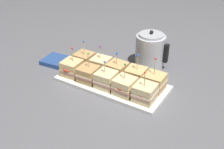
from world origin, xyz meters
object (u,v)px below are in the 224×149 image
(sandwich_front_far_left, at_px, (72,68))
(sandwich_back_right, at_px, (136,76))
(sandwich_front_far_right, at_px, (145,93))
(sandwich_front_left, at_px, (88,74))
(sandwich_front_center, at_px, (107,80))
(sandwich_front_right, at_px, (125,86))
(sandwich_back_left, at_px, (101,65))
(sandwich_back_far_left, at_px, (84,60))
(kettle_steel, at_px, (150,50))
(sandwich_back_center, at_px, (117,70))
(napkin_stack, at_px, (55,61))
(sandwich_back_far_right, at_px, (154,82))
(serving_platter, at_px, (112,83))

(sandwich_front_far_left, xyz_separation_m, sandwich_back_right, (0.30, 0.10, 0.00))
(sandwich_front_far_left, xyz_separation_m, sandwich_front_far_right, (0.40, -0.00, -0.00))
(sandwich_front_left, xyz_separation_m, sandwich_front_center, (0.10, 0.00, 0.00))
(sandwich_front_left, relative_size, sandwich_front_right, 0.97)
(sandwich_front_left, relative_size, sandwich_back_left, 1.00)
(sandwich_front_far_left, bearing_deg, sandwich_back_far_left, 88.20)
(sandwich_front_right, xyz_separation_m, kettle_steel, (-0.03, 0.33, 0.03))
(sandwich_front_far_right, bearing_deg, sandwich_front_center, 179.29)
(sandwich_back_center, relative_size, napkin_stack, 1.00)
(sandwich_front_left, distance_m, napkin_stack, 0.30)
(sandwich_front_center, bearing_deg, sandwich_front_left, -179.90)
(sandwich_front_far_left, xyz_separation_m, sandwich_front_right, (0.30, -0.00, -0.00))
(sandwich_back_far_right, distance_m, napkin_stack, 0.58)
(sandwich_front_right, height_order, sandwich_back_right, sandwich_back_right)
(sandwich_front_far_right, bearing_deg, sandwich_front_right, -179.73)
(sandwich_front_left, bearing_deg, sandwich_back_center, 44.86)
(sandwich_back_far_left, bearing_deg, sandwich_front_left, -45.62)
(sandwich_back_left, xyz_separation_m, sandwich_back_far_right, (0.30, -0.00, 0.00))
(kettle_steel, bearing_deg, sandwich_back_center, -106.87)
(sandwich_front_center, relative_size, sandwich_back_far_left, 0.90)
(napkin_stack, bearing_deg, sandwich_front_far_right, -7.87)
(sandwich_front_right, bearing_deg, sandwich_front_center, 178.31)
(sandwich_back_left, distance_m, napkin_stack, 0.29)
(sandwich_front_left, distance_m, sandwich_back_center, 0.14)
(sandwich_front_far_right, bearing_deg, kettle_steel, 111.56)
(sandwich_front_far_left, bearing_deg, serving_platter, 13.77)
(sandwich_front_center, bearing_deg, serving_platter, 92.00)
(sandwich_front_center, bearing_deg, sandwich_back_left, 134.48)
(sandwich_front_center, height_order, sandwich_back_far_left, sandwich_back_far_left)
(sandwich_front_right, height_order, napkin_stack, sandwich_front_right)
(sandwich_front_far_right, relative_size, sandwich_back_right, 0.94)
(sandwich_front_center, relative_size, sandwich_back_left, 0.93)
(sandwich_front_right, distance_m, sandwich_back_far_left, 0.32)
(sandwich_back_center, bearing_deg, sandwich_back_right, 0.77)
(sandwich_front_far_right, xyz_separation_m, sandwich_back_right, (-0.10, 0.10, 0.00))
(sandwich_back_far_left, height_order, kettle_steel, kettle_steel)
(sandwich_back_center, bearing_deg, sandwich_front_left, -135.14)
(sandwich_front_far_left, bearing_deg, sandwich_front_left, -0.66)
(sandwich_back_left, bearing_deg, sandwich_front_right, -27.78)
(sandwich_back_far_left, distance_m, kettle_steel, 0.35)
(sandwich_back_left, height_order, sandwich_back_center, sandwich_back_left)
(sandwich_front_center, relative_size, sandwich_front_far_right, 0.93)
(sandwich_back_far_right, bearing_deg, sandwich_front_right, -133.92)
(sandwich_front_far_right, height_order, sandwich_back_center, sandwich_front_far_right)
(sandwich_front_far_left, xyz_separation_m, sandwich_back_left, (0.11, 0.10, -0.00))
(sandwich_front_center, bearing_deg, sandwich_back_center, 91.92)
(sandwich_back_far_left, bearing_deg, sandwich_front_far_left, -91.80)
(sandwich_front_far_right, relative_size, napkin_stack, 1.05)
(sandwich_back_right, bearing_deg, sandwich_front_far_right, -46.80)
(sandwich_front_far_left, distance_m, sandwich_back_center, 0.22)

